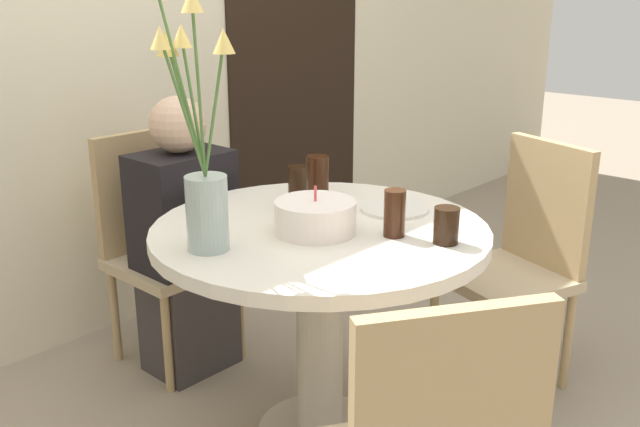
{
  "coord_description": "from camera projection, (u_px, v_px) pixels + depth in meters",
  "views": [
    {
      "loc": [
        -1.48,
        -1.35,
        1.4
      ],
      "look_at": [
        0.0,
        0.0,
        0.76
      ],
      "focal_mm": 40.0,
      "sensor_mm": 36.0,
      "label": 1
    }
  ],
  "objects": [
    {
      "name": "drink_glass_0",
      "position": [
        395.0,
        213.0,
        2.01
      ],
      "size": [
        0.06,
        0.06,
        0.14
      ],
      "color": "#33190C",
      "rests_on": "dining_table"
    },
    {
      "name": "doorway_panel",
      "position": [
        296.0,
        64.0,
        3.58
      ],
      "size": [
        0.9,
        0.01,
        2.05
      ],
      "color": "black",
      "rests_on": "ground_plane"
    },
    {
      "name": "flower_vase",
      "position": [
        200.0,
        160.0,
        1.86
      ],
      "size": [
        0.18,
        0.27,
        0.72
      ],
      "color": "#9EB2AD",
      "rests_on": "dining_table"
    },
    {
      "name": "chair_far_back",
      "position": [
        160.0,
        236.0,
        2.72
      ],
      "size": [
        0.4,
        0.4,
        0.88
      ],
      "rotation": [
        0.0,
        0.0,
        -0.0
      ],
      "color": "tan",
      "rests_on": "ground_plane"
    },
    {
      "name": "side_plate",
      "position": [
        394.0,
        209.0,
        2.26
      ],
      "size": [
        0.22,
        0.22,
        0.01
      ],
      "color": "silver",
      "rests_on": "dining_table"
    },
    {
      "name": "birthday_cake",
      "position": [
        315.0,
        217.0,
        2.05
      ],
      "size": [
        0.24,
        0.24,
        0.14
      ],
      "color": "white",
      "rests_on": "dining_table"
    },
    {
      "name": "dining_table",
      "position": [
        320.0,
        275.0,
        2.16
      ],
      "size": [
        1.0,
        1.0,
        0.72
      ],
      "color": "silver",
      "rests_on": "ground_plane"
    },
    {
      "name": "wall_back",
      "position": [
        84.0,
        14.0,
        2.72
      ],
      "size": [
        8.0,
        0.05,
        2.6
      ],
      "color": "beige",
      "rests_on": "ground_plane"
    },
    {
      "name": "drink_glass_3",
      "position": [
        446.0,
        225.0,
        1.96
      ],
      "size": [
        0.07,
        0.07,
        0.1
      ],
      "color": "black",
      "rests_on": "dining_table"
    },
    {
      "name": "drink_glass_1",
      "position": [
        317.0,
        176.0,
        2.4
      ],
      "size": [
        0.08,
        0.08,
        0.14
      ],
      "color": "#33190C",
      "rests_on": "dining_table"
    },
    {
      "name": "chair_right_flank",
      "position": [
        522.0,
        252.0,
        2.56
      ],
      "size": [
        0.51,
        0.51,
        0.88
      ],
      "rotation": [
        0.0,
        0.0,
        4.39
      ],
      "color": "tan",
      "rests_on": "ground_plane"
    },
    {
      "name": "person_woman",
      "position": [
        186.0,
        247.0,
        2.61
      ],
      "size": [
        0.34,
        0.24,
        1.04
      ],
      "color": "#383333",
      "rests_on": "ground_plane"
    },
    {
      "name": "drink_glass_2",
      "position": [
        298.0,
        187.0,
        2.26
      ],
      "size": [
        0.06,
        0.06,
        0.14
      ],
      "color": "black",
      "rests_on": "dining_table"
    }
  ]
}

